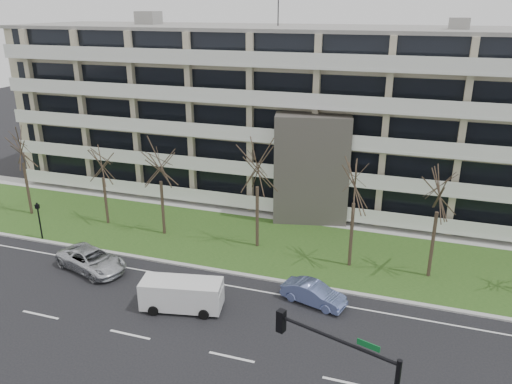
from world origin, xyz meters
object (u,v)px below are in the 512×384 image
(silver_pickup, at_px, (92,260))
(traffic_signal, at_px, (351,384))
(blue_sedan, at_px, (314,294))
(pedestrian_signal, at_px, (39,216))
(white_van, at_px, (183,292))

(silver_pickup, distance_m, traffic_signal, 21.56)
(blue_sedan, height_order, traffic_signal, traffic_signal)
(pedestrian_signal, bearing_deg, blue_sedan, -13.49)
(silver_pickup, height_order, white_van, white_van)
(silver_pickup, relative_size, pedestrian_signal, 1.75)
(traffic_signal, bearing_deg, blue_sedan, 125.85)
(white_van, bearing_deg, traffic_signal, -46.67)
(silver_pickup, distance_m, white_van, 8.35)
(traffic_signal, bearing_deg, white_van, 161.98)
(blue_sedan, bearing_deg, white_van, 127.68)
(traffic_signal, xyz_separation_m, pedestrian_signal, (-25.42, 12.89, -1.93))
(blue_sedan, bearing_deg, pedestrian_signal, 99.48)
(white_van, xyz_separation_m, pedestrian_signal, (-14.61, 5.16, 0.82))
(silver_pickup, height_order, pedestrian_signal, pedestrian_signal)
(silver_pickup, xyz_separation_m, pedestrian_signal, (-6.60, 2.86, 1.20))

